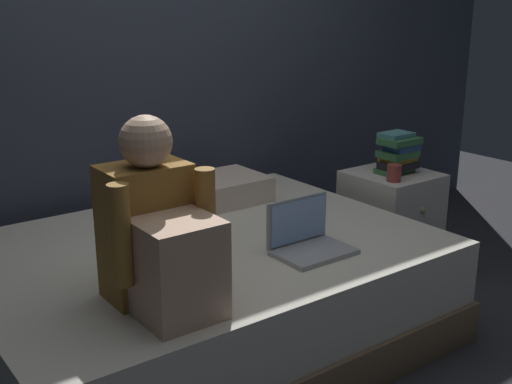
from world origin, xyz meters
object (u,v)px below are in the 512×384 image
(mug, at_px, (394,173))
(person_sitting, at_px, (158,235))
(pillow, at_px, (212,191))
(nightstand, at_px, (390,222))
(bed, at_px, (203,293))
(book_stack, at_px, (398,153))
(laptop, at_px, (307,239))

(mug, bearing_deg, person_sitting, -167.26)
(person_sitting, height_order, pillow, person_sitting)
(nightstand, xyz_separation_m, person_sitting, (-1.72, -0.48, 0.45))
(bed, xyz_separation_m, nightstand, (1.30, 0.07, 0.05))
(nightstand, bearing_deg, bed, -177.12)
(nightstand, bearing_deg, person_sitting, -164.43)
(bed, relative_size, book_stack, 8.80)
(book_stack, relative_size, mug, 2.53)
(mug, bearing_deg, laptop, -160.73)
(pillow, relative_size, book_stack, 2.46)
(bed, xyz_separation_m, pillow, (0.35, 0.45, 0.31))
(book_stack, bearing_deg, laptop, -158.05)
(bed, bearing_deg, mug, -2.67)
(pillow, bearing_deg, nightstand, -22.02)
(person_sitting, bearing_deg, pillow, 48.25)
(pillow, distance_m, book_stack, 1.05)
(person_sitting, distance_m, laptop, 0.75)
(nightstand, xyz_separation_m, book_stack, (0.01, -0.02, 0.40))
(person_sitting, xyz_separation_m, book_stack, (1.74, 0.46, -0.04))
(nightstand, relative_size, laptop, 1.81)
(person_sitting, bearing_deg, book_stack, 14.98)
(book_stack, bearing_deg, pillow, 157.51)
(laptop, relative_size, pillow, 0.57)
(bed, height_order, pillow, pillow)
(nightstand, distance_m, book_stack, 0.40)
(person_sitting, xyz_separation_m, pillow, (0.77, 0.86, -0.19))
(bed, distance_m, mug, 1.23)
(bed, bearing_deg, laptop, -49.95)
(bed, distance_m, person_sitting, 0.77)
(bed, xyz_separation_m, book_stack, (1.31, 0.05, 0.45))
(nightstand, height_order, book_stack, book_stack)
(book_stack, bearing_deg, bed, -177.81)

